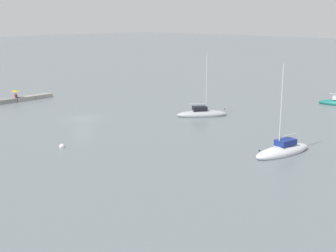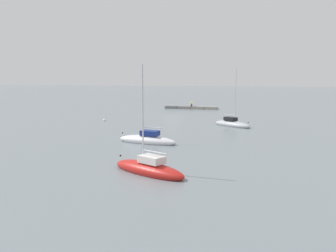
{
  "view_description": "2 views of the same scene",
  "coord_description": "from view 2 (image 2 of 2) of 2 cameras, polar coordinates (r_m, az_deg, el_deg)",
  "views": [
    {
      "loc": [
        35.94,
        50.25,
        13.55
      ],
      "look_at": [
        4.35,
        20.17,
        3.07
      ],
      "focal_mm": 48.88,
      "sensor_mm": 36.0,
      "label": 1
    },
    {
      "loc": [
        -17.19,
        67.42,
        7.59
      ],
      "look_at": [
        -6.85,
        29.0,
        2.21
      ],
      "focal_mm": 38.25,
      "sensor_mm": 36.0,
      "label": 2
    }
  ],
  "objects": [
    {
      "name": "sailboat_grey_far",
      "position": [
        57.34,
        10.16,
        0.32
      ],
      "size": [
        6.8,
        5.92,
        9.32
      ],
      "rotation": [
        0.0,
        0.0,
        0.91
      ],
      "color": "#ADB2B7",
      "rests_on": "ground_plane"
    },
    {
      "name": "mooring_buoy_mid",
      "position": [
        64.02,
        -10.12,
        0.86
      ],
      "size": [
        0.57,
        0.57,
        0.57
      ],
      "color": "white",
      "rests_on": "ground_plane"
    },
    {
      "name": "sailboat_white_near",
      "position": [
        42.03,
        -3.31,
        -2.21
      ],
      "size": [
        7.67,
        3.45,
        9.5
      ],
      "rotation": [
        0.0,
        0.0,
        4.53
      ],
      "color": "silver",
      "rests_on": "ground_plane"
    },
    {
      "name": "seawall_pier",
      "position": [
        87.79,
        3.72,
        2.94
      ],
      "size": [
        13.06,
        1.51,
        0.66
      ],
      "color": "gray",
      "rests_on": "ground_plane"
    },
    {
      "name": "ground_plane",
      "position": [
        69.99,
        0.75,
        1.47
      ],
      "size": [
        500.0,
        500.0,
        0.0
      ],
      "primitive_type": "plane",
      "color": "slate"
    },
    {
      "name": "person_seated_maroon_left",
      "position": [
        87.53,
        3.78,
        3.31
      ],
      "size": [
        0.47,
        0.65,
        0.73
      ],
      "rotation": [
        0.0,
        0.0,
        0.16
      ],
      "color": "#1E2333",
      "rests_on": "seawall_pier"
    },
    {
      "name": "sailboat_red_outer",
      "position": [
        28.88,
        -3.12,
        -6.82
      ],
      "size": [
        7.47,
        5.1,
        9.0
      ],
      "rotation": [
        0.0,
        0.0,
        4.25
      ],
      "color": "red",
      "rests_on": "ground_plane"
    },
    {
      "name": "umbrella_open_yellow",
      "position": [
        87.65,
        3.8,
        3.87
      ],
      "size": [
        1.25,
        1.25,
        1.27
      ],
      "color": "black",
      "rests_on": "seawall_pier"
    }
  ]
}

